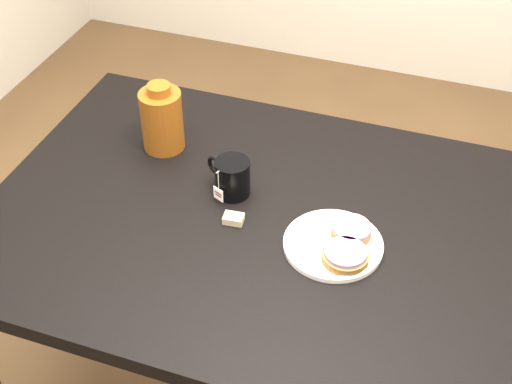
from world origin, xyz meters
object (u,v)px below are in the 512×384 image
(bagel_package, at_px, (162,119))
(bagel_back, at_px, (351,230))
(table, at_px, (287,250))
(plate, at_px, (333,244))
(mug, at_px, (232,177))
(bagel_front, at_px, (345,255))
(teabag_pouch, at_px, (234,219))

(bagel_package, bearing_deg, bagel_back, -18.31)
(bagel_package, bearing_deg, table, -24.52)
(plate, height_order, bagel_package, bagel_package)
(table, xyz_separation_m, mug, (-0.16, 0.06, 0.13))
(bagel_front, bearing_deg, bagel_package, 154.71)
(mug, xyz_separation_m, teabag_pouch, (0.04, -0.10, -0.04))
(bagel_back, xyz_separation_m, bagel_front, (0.01, -0.08, -0.00))
(mug, relative_size, bagel_package, 0.73)
(plate, bearing_deg, bagel_front, -49.08)
(bagel_back, xyz_separation_m, teabag_pouch, (-0.26, -0.03, -0.02))
(teabag_pouch, relative_size, bagel_package, 0.25)
(bagel_front, relative_size, bagel_package, 0.74)
(bagel_back, relative_size, bagel_package, 0.50)
(bagel_front, bearing_deg, bagel_back, 94.19)
(table, xyz_separation_m, teabag_pouch, (-0.12, -0.03, 0.09))
(bagel_front, xyz_separation_m, mug, (-0.31, 0.14, 0.02))
(bagel_front, xyz_separation_m, teabag_pouch, (-0.27, 0.04, -0.02))
(plate, height_order, bagel_front, bagel_front)
(table, xyz_separation_m, bagel_back, (0.14, 0.00, 0.11))
(table, distance_m, teabag_pouch, 0.16)
(plate, relative_size, bagel_front, 1.62)
(plate, distance_m, teabag_pouch, 0.23)
(plate, distance_m, mug, 0.29)
(bagel_package, bearing_deg, plate, -22.97)
(bagel_package, bearing_deg, mug, -26.45)
(plate, distance_m, bagel_front, 0.06)
(plate, bearing_deg, table, 162.64)
(table, xyz_separation_m, bagel_front, (0.15, -0.08, 0.11))
(bagel_front, distance_m, bagel_package, 0.60)
(bagel_front, relative_size, mug, 1.01)
(teabag_pouch, bearing_deg, bagel_package, 142.03)
(bagel_back, bearing_deg, table, -179.45)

